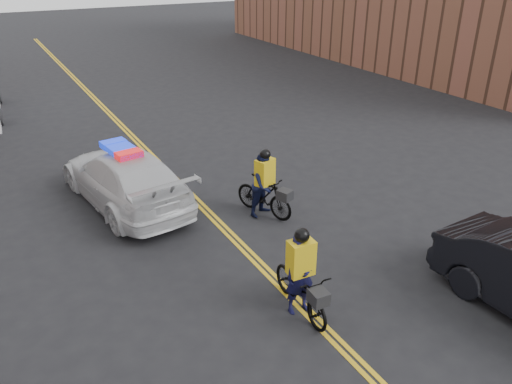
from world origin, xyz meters
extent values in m
plane|color=black|center=(0.00, 0.00, 0.00)|extent=(120.00, 120.00, 0.00)
cube|color=gold|center=(-0.08, 8.00, 0.01)|extent=(0.10, 60.00, 0.01)
cube|color=gold|center=(0.08, 8.00, 0.01)|extent=(0.10, 60.00, 0.01)
imported|color=silver|center=(-1.80, 5.13, 0.80)|extent=(2.95, 5.74, 1.59)
cube|color=#0C26CC|center=(-1.80, 5.13, 1.67)|extent=(0.85, 1.54, 0.16)
imported|color=black|center=(-0.11, -1.34, 0.51)|extent=(0.80, 1.99, 1.03)
imported|color=black|center=(-0.11, -1.34, 0.88)|extent=(0.67, 0.46, 1.76)
cube|color=gold|center=(-0.11, -1.34, 1.27)|extent=(0.52, 0.37, 0.74)
sphere|color=black|center=(-0.11, -1.34, 1.77)|extent=(0.30, 0.30, 0.30)
cube|color=black|center=(-0.15, -2.02, 0.80)|extent=(0.34, 0.38, 0.27)
imported|color=black|center=(1.36, 2.58, 0.57)|extent=(1.17, 1.97, 1.14)
imported|color=black|center=(1.36, 2.58, 0.88)|extent=(1.04, 0.93, 1.77)
cube|color=gold|center=(1.36, 2.58, 1.27)|extent=(0.59, 0.50, 0.74)
sphere|color=black|center=(1.36, 2.58, 1.78)|extent=(0.30, 0.30, 0.30)
cube|color=black|center=(1.60, 1.94, 0.80)|extent=(0.43, 0.45, 0.27)
camera|label=1|loc=(-4.86, -8.03, 6.68)|focal=35.00mm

